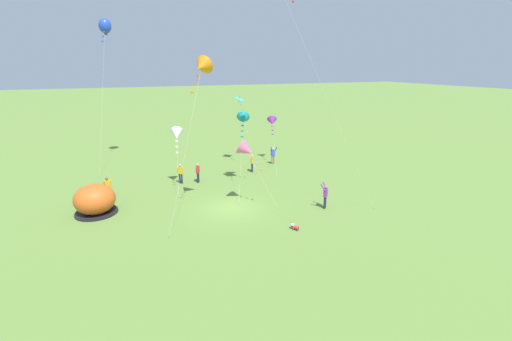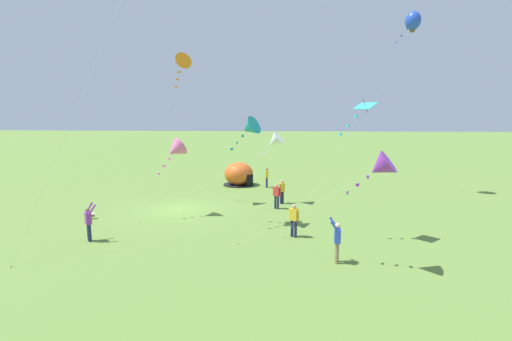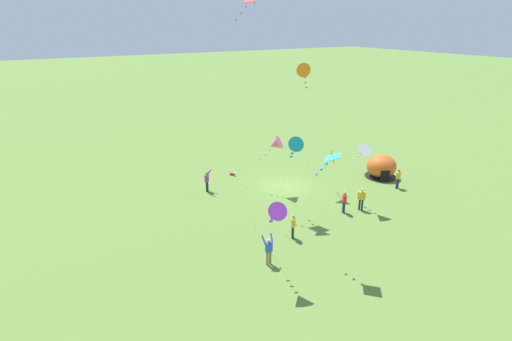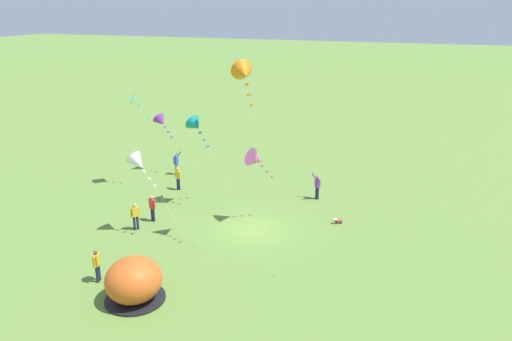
{
  "view_description": "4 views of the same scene",
  "coord_description": "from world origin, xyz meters",
  "px_view_note": "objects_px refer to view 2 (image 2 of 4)",
  "views": [
    {
      "loc": [
        -6.88,
        -21.61,
        9.8
      ],
      "look_at": [
        2.4,
        1.23,
        2.18
      ],
      "focal_mm": 24.0,
      "sensor_mm": 36.0,
      "label": 1
    },
    {
      "loc": [
        21.47,
        7.26,
        5.97
      ],
      "look_at": [
        2.56,
        5.36,
        3.11
      ],
      "focal_mm": 24.0,
      "sensor_mm": 36.0,
      "label": 2
    },
    {
      "loc": [
        18.53,
        26.18,
        13.49
      ],
      "look_at": [
        3.89,
        1.69,
        2.79
      ],
      "focal_mm": 28.0,
      "sensor_mm": 36.0,
      "label": 3
    },
    {
      "loc": [
        -25.97,
        -9.38,
        13.22
      ],
      "look_at": [
        1.24,
        0.26,
        3.37
      ],
      "focal_mm": 35.0,
      "sensor_mm": 36.0,
      "label": 4
    }
  ],
  "objects_px": {
    "person_center_field": "(282,190)",
    "kite_orange": "(181,63)",
    "person_watching_sky": "(294,219)",
    "kite_blue": "(413,21)",
    "toddler_crawling": "(90,216)",
    "person_near_tent": "(277,195)",
    "person_arms_raised": "(337,240)",
    "kite_pink": "(175,150)",
    "kite_teal": "(249,128)",
    "person_flying_kite": "(89,222)",
    "person_strolling": "(267,177)",
    "popup_tent": "(239,174)",
    "kite_white": "(274,142)",
    "kite_cyan": "(361,111)",
    "kite_purple": "(380,167)"
  },
  "relations": [
    {
      "from": "person_watching_sky",
      "to": "kite_cyan",
      "type": "bearing_deg",
      "value": 90.48
    },
    {
      "from": "person_arms_raised",
      "to": "kite_teal",
      "type": "xyz_separation_m",
      "value": [
        -4.79,
        -4.24,
        4.49
      ]
    },
    {
      "from": "kite_blue",
      "to": "kite_white",
      "type": "distance_m",
      "value": 14.35
    },
    {
      "from": "toddler_crawling",
      "to": "person_watching_sky",
      "type": "height_order",
      "value": "person_watching_sky"
    },
    {
      "from": "person_watching_sky",
      "to": "kite_purple",
      "type": "height_order",
      "value": "kite_purple"
    },
    {
      "from": "popup_tent",
      "to": "kite_blue",
      "type": "xyz_separation_m",
      "value": [
        1.93,
        13.78,
        12.37
      ]
    },
    {
      "from": "toddler_crawling",
      "to": "kite_cyan",
      "type": "xyz_separation_m",
      "value": [
        1.92,
        15.29,
        6.17
      ]
    },
    {
      "from": "kite_white",
      "to": "popup_tent",
      "type": "bearing_deg",
      "value": -151.32
    },
    {
      "from": "person_watching_sky",
      "to": "kite_blue",
      "type": "relative_size",
      "value": 0.12
    },
    {
      "from": "kite_blue",
      "to": "kite_cyan",
      "type": "distance_m",
      "value": 14.69
    },
    {
      "from": "person_flying_kite",
      "to": "person_near_tent",
      "type": "height_order",
      "value": "person_flying_kite"
    },
    {
      "from": "person_strolling",
      "to": "kite_teal",
      "type": "height_order",
      "value": "kite_teal"
    },
    {
      "from": "person_center_field",
      "to": "kite_orange",
      "type": "distance_m",
      "value": 11.12
    },
    {
      "from": "person_watching_sky",
      "to": "kite_pink",
      "type": "relative_size",
      "value": 0.36
    },
    {
      "from": "person_center_field",
      "to": "person_watching_sky",
      "type": "relative_size",
      "value": 1.0
    },
    {
      "from": "kite_teal",
      "to": "toddler_crawling",
      "type": "bearing_deg",
      "value": -90.97
    },
    {
      "from": "person_center_field",
      "to": "person_near_tent",
      "type": "distance_m",
      "value": 1.48
    },
    {
      "from": "person_near_tent",
      "to": "kite_blue",
      "type": "relative_size",
      "value": 0.12
    },
    {
      "from": "person_near_tent",
      "to": "person_strolling",
      "type": "xyz_separation_m",
      "value": [
        -7.2,
        -1.17,
        0.0
      ]
    },
    {
      "from": "person_center_field",
      "to": "person_strolling",
      "type": "distance_m",
      "value": 5.94
    },
    {
      "from": "popup_tent",
      "to": "kite_white",
      "type": "bearing_deg",
      "value": 28.68
    },
    {
      "from": "person_flying_kite",
      "to": "person_near_tent",
      "type": "xyz_separation_m",
      "value": [
        -7.09,
        8.94,
        -0.03
      ]
    },
    {
      "from": "kite_orange",
      "to": "kite_pink",
      "type": "bearing_deg",
      "value": 7.42
    },
    {
      "from": "kite_orange",
      "to": "toddler_crawling",
      "type": "bearing_deg",
      "value": -46.41
    },
    {
      "from": "person_near_tent",
      "to": "kite_teal",
      "type": "bearing_deg",
      "value": -20.67
    },
    {
      "from": "person_near_tent",
      "to": "person_arms_raised",
      "type": "xyz_separation_m",
      "value": [
        8.49,
        2.85,
        0.03
      ]
    },
    {
      "from": "toddler_crawling",
      "to": "popup_tent",
      "type": "bearing_deg",
      "value": 147.49
    },
    {
      "from": "toddler_crawling",
      "to": "person_arms_raised",
      "type": "relative_size",
      "value": 0.28
    },
    {
      "from": "person_arms_raised",
      "to": "kite_pink",
      "type": "height_order",
      "value": "kite_pink"
    },
    {
      "from": "kite_purple",
      "to": "kite_white",
      "type": "xyz_separation_m",
      "value": [
        -10.63,
        -4.59,
        0.27
      ]
    },
    {
      "from": "person_strolling",
      "to": "person_arms_raised",
      "type": "bearing_deg",
      "value": 14.35
    },
    {
      "from": "kite_pink",
      "to": "kite_purple",
      "type": "bearing_deg",
      "value": 56.92
    },
    {
      "from": "person_center_field",
      "to": "kite_blue",
      "type": "height_order",
      "value": "kite_blue"
    },
    {
      "from": "person_near_tent",
      "to": "kite_orange",
      "type": "bearing_deg",
      "value": -97.13
    },
    {
      "from": "kite_blue",
      "to": "kite_cyan",
      "type": "relative_size",
      "value": 2.02
    },
    {
      "from": "person_flying_kite",
      "to": "toddler_crawling",
      "type": "bearing_deg",
      "value": -148.8
    },
    {
      "from": "toddler_crawling",
      "to": "kite_purple",
      "type": "relative_size",
      "value": 0.08
    },
    {
      "from": "person_flying_kite",
      "to": "kite_orange",
      "type": "xyz_separation_m",
      "value": [
        -7.91,
        2.41,
        8.7
      ]
    },
    {
      "from": "person_arms_raised",
      "to": "kite_purple",
      "type": "bearing_deg",
      "value": 70.73
    },
    {
      "from": "person_flying_kite",
      "to": "kite_teal",
      "type": "relative_size",
      "value": 0.31
    },
    {
      "from": "person_flying_kite",
      "to": "person_center_field",
      "type": "bearing_deg",
      "value": 132.71
    },
    {
      "from": "person_near_tent",
      "to": "kite_pink",
      "type": "distance_m",
      "value": 7.24
    },
    {
      "from": "toddler_crawling",
      "to": "person_near_tent",
      "type": "xyz_separation_m",
      "value": [
        -3.53,
        11.1,
        0.79
      ]
    },
    {
      "from": "kite_purple",
      "to": "kite_cyan",
      "type": "xyz_separation_m",
      "value": [
        -3.54,
        -0.11,
        2.2
      ]
    },
    {
      "from": "person_flying_kite",
      "to": "person_watching_sky",
      "type": "bearing_deg",
      "value": 99.17
    },
    {
      "from": "toddler_crawling",
      "to": "person_near_tent",
      "type": "relative_size",
      "value": 0.31
    },
    {
      "from": "person_watching_sky",
      "to": "kite_blue",
      "type": "xyz_separation_m",
      "value": [
        -11.54,
        8.92,
        12.4
      ]
    },
    {
      "from": "kite_purple",
      "to": "kite_blue",
      "type": "xyz_separation_m",
      "value": [
        -15.05,
        5.71,
        9.22
      ]
    },
    {
      "from": "person_flying_kite",
      "to": "person_watching_sky",
      "type": "xyz_separation_m",
      "value": [
        -1.62,
        10.04,
        -0.03
      ]
    },
    {
      "from": "kite_purple",
      "to": "kite_pink",
      "type": "bearing_deg",
      "value": -123.08
    }
  ]
}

